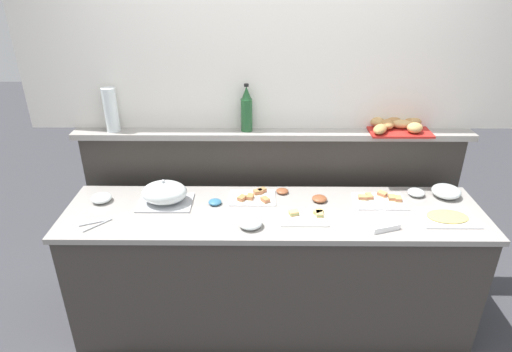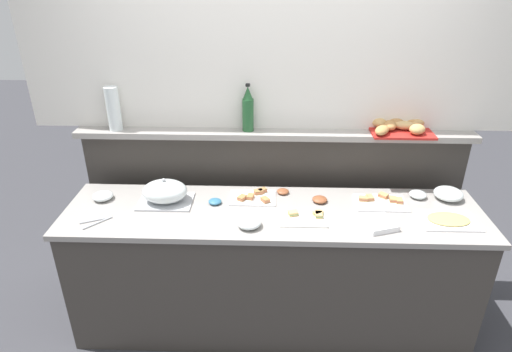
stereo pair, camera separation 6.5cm
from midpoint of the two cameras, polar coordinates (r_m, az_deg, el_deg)
ground_plane at (r=3.73m, az=2.51°, el=-11.65°), size 12.00×12.00×0.00m
buffet_counter at (r=2.98m, az=2.75°, el=-11.97°), size 2.59×0.64×0.90m
back_ledge_unit at (r=3.27m, az=2.75°, el=-3.60°), size 2.67×0.22×1.26m
upper_wall_panel at (r=2.88m, az=3.32°, el=19.08°), size 3.27×0.08×1.34m
sandwich_platter_front at (r=2.92m, az=16.53°, el=-3.20°), size 0.32×0.22×0.04m
sandwich_platter_rear at (r=2.65m, az=7.08°, el=-5.44°), size 0.28×0.16×0.04m
sandwich_platter_side at (r=2.85m, az=0.35°, el=-2.75°), size 0.29×0.20×0.04m
cold_cuts_platter at (r=2.86m, az=24.30°, el=-5.21°), size 0.33×0.24×0.02m
serving_cloche at (r=2.83m, az=-11.10°, el=-2.08°), size 0.34×0.24×0.17m
glass_bowl_large at (r=2.99m, az=-18.69°, el=-2.51°), size 0.13×0.13×0.05m
glass_bowl_medium at (r=3.05m, az=20.84°, el=-2.29°), size 0.11×0.11×0.04m
glass_bowl_small at (r=2.55m, az=-0.19°, el=-6.10°), size 0.14×0.14×0.06m
glass_bowl_extra at (r=3.11m, az=24.25°, el=-2.17°), size 0.18×0.18×0.07m
condiment_bowl_red at (r=2.91m, az=4.14°, el=-2.01°), size 0.08×0.08×0.03m
condiment_bowl_teal at (r=2.80m, az=-4.69°, el=-3.32°), size 0.08×0.08×0.03m
condiment_bowl_dark at (r=2.84m, az=8.93°, el=-3.03°), size 0.10×0.10×0.03m
serving_tongs at (r=2.76m, az=-19.26°, el=-5.57°), size 0.17×0.14×0.01m
napkin_stack at (r=2.67m, az=16.35°, el=-5.97°), size 0.21×0.21×0.03m
wine_bottle_green at (r=2.91m, az=-0.41°, el=8.56°), size 0.08×0.08×0.32m
bread_basket at (r=3.09m, az=18.69°, el=6.19°), size 0.42×0.33×0.08m
water_carafe at (r=3.06m, az=-17.44°, el=8.34°), size 0.09×0.09×0.29m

